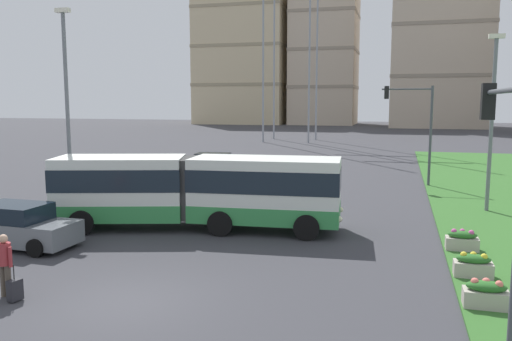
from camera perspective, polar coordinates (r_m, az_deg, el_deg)
name	(u,v)px	position (r m, az deg, el deg)	size (l,w,h in m)	color
ground_plane	(127,302)	(14.51, -14.03, -13.91)	(260.00, 260.00, 0.00)	#38383D
articulated_bus	(197,190)	(21.54, -6.47, -2.11)	(12.04, 4.68, 3.00)	silver
car_grey_wagon	(17,226)	(20.87, -24.83, -5.61)	(4.44, 2.11, 1.58)	slate
car_black_sedan	(214,165)	(37.56, -4.60, 0.66)	(4.57, 2.41, 1.58)	black
pedestrian_crossing	(5,261)	(15.69, -25.95, -8.96)	(0.57, 0.36, 1.74)	#4C4238
rolling_suitcase	(15,290)	(15.47, -25.02, -11.82)	(0.31, 0.40, 0.97)	#232328
flower_planter_0	(486,294)	(14.71, 23.99, -12.30)	(1.10, 0.56, 0.74)	#B7AD9E
flower_planter_1	(473,265)	(16.98, 22.80, -9.58)	(1.10, 0.56, 0.74)	#B7AD9E
flower_planter_2	(462,240)	(19.77, 21.74, -7.13)	(1.10, 0.56, 0.74)	#B7AD9E
traffic_light_far_right	(415,119)	(33.73, 17.13, 5.47)	(3.10, 0.28, 6.24)	#474C51
traffic_light_near_right	(505,175)	(10.36, 25.72, -0.49)	(0.28, 4.15, 5.67)	#474C51
streetlight_left	(67,102)	(26.38, -20.09, 7.06)	(0.70, 0.28, 9.58)	slate
streetlight_median	(492,116)	(26.80, 24.55, 5.52)	(0.70, 0.28, 8.36)	slate
apartment_tower_west	(246,50)	(129.29, -1.15, 13.12)	(21.41, 19.10, 35.47)	beige
apartment_tower_westcentre	(325,35)	(124.99, 7.61, 14.61)	(14.87, 15.47, 41.35)	#C6B299
apartment_tower_centre	(440,30)	(117.00, 19.65, 14.35)	(19.34, 18.58, 39.84)	#C6B299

